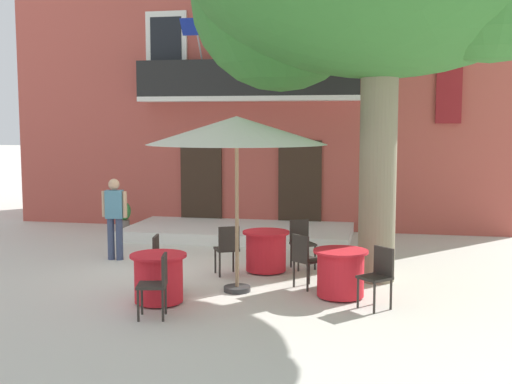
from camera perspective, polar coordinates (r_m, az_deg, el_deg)
ground_plane at (r=12.04m, az=-6.02°, el=-7.05°), size 120.00×120.00×0.00m
building_facade at (r=18.51m, az=0.75°, el=9.28°), size 13.00×5.09×7.50m
entrance_step_platform at (r=15.53m, az=-1.48°, el=-3.55°), size 5.34×2.52×0.25m
cafe_table_near_tree at (r=10.28m, az=7.50°, el=-7.13°), size 0.86×0.86×0.76m
cafe_chair_near_tree_0 at (r=9.77m, az=10.80°, el=-7.07°), size 0.57×0.57×0.91m
cafe_chair_near_tree_1 at (r=10.72m, az=4.37°, el=-5.78°), size 0.56×0.56×0.91m
cafe_table_middle at (r=11.90m, az=0.89°, el=-5.24°), size 0.86×0.86×0.76m
cafe_chair_middle_0 at (r=11.60m, az=-2.54°, el=-4.86°), size 0.54×0.54×0.91m
cafe_chair_middle_1 at (r=12.23m, az=4.05°, el=-4.29°), size 0.55×0.55×0.91m
cafe_table_front at (r=9.99m, az=-8.62°, el=-7.54°), size 0.86×0.86×0.76m
cafe_chair_front_0 at (r=10.69m, az=-8.30°, el=-5.87°), size 0.46×0.46×0.91m
cafe_chair_front_1 at (r=9.23m, az=-8.75°, el=-7.82°), size 0.48×0.48×0.91m
cafe_umbrella at (r=10.29m, az=-1.73°, el=5.41°), size 2.90×2.90×2.85m
ground_planter_left at (r=16.56m, az=-11.60°, el=-2.02°), size 0.34×0.34×0.76m
pedestrian_near_entrance at (r=13.16m, az=-12.42°, el=-1.94°), size 0.53×0.29×1.64m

